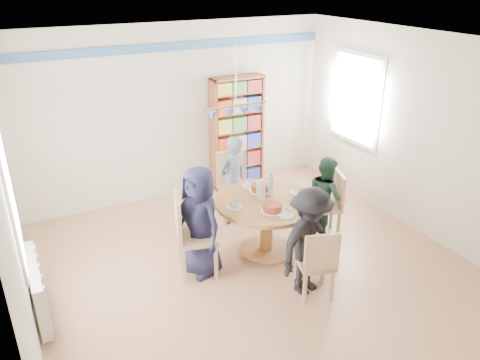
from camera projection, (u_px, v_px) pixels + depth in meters
ground at (255, 269)px, 5.76m from camera, size 5.00×5.00×0.00m
room_shell at (203, 125)px, 5.68m from camera, size 5.00×5.00×5.00m
radiator at (38, 289)px, 4.85m from camera, size 0.12×1.00×0.60m
dining_table at (267, 214)px, 5.91m from camera, size 1.30×1.30×0.75m
chair_left at (189, 232)px, 5.46m from camera, size 0.57×0.57×1.05m
chair_right at (330, 201)px, 6.34m from camera, size 0.52×0.52×0.92m
chair_far at (233, 183)px, 6.79m from camera, size 0.54×0.54×1.00m
chair_near at (318, 261)px, 5.08m from camera, size 0.48×0.48×0.88m
person_left at (200, 222)px, 5.46m from camera, size 0.61×0.77×1.37m
person_right at (326, 197)px, 6.32m from camera, size 0.51×0.61×1.14m
person_far at (233, 180)px, 6.62m from camera, size 0.54×0.42×1.31m
person_near at (309, 242)px, 5.13m from camera, size 0.93×0.70×1.29m
bookshelf at (237, 134)px, 7.68m from camera, size 0.88×0.26×1.85m
tableware at (265, 195)px, 5.81m from camera, size 1.09×1.09×0.29m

